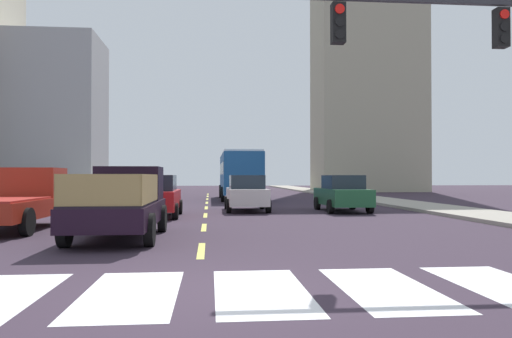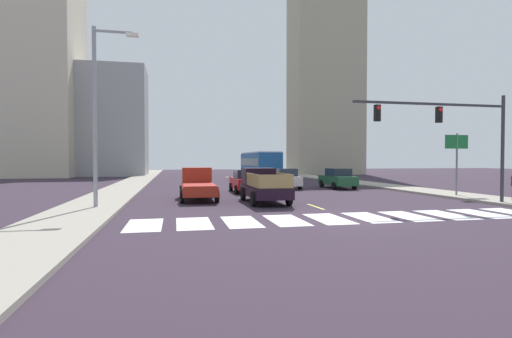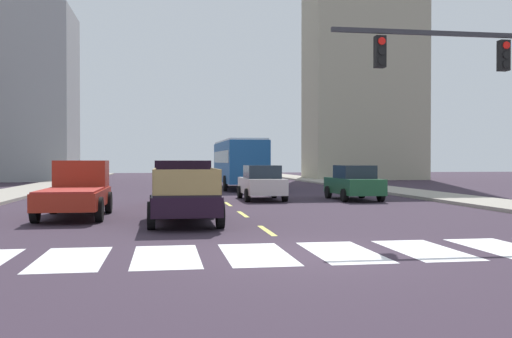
% 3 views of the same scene
% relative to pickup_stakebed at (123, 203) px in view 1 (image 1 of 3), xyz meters
% --- Properties ---
extents(ground_plane, '(160.00, 160.00, 0.00)m').
position_rel_pickup_stakebed_xyz_m(ground_plane, '(2.22, -6.73, -0.94)').
color(ground_plane, '#322633').
extents(sidewalk_right, '(3.19, 110.00, 0.15)m').
position_rel_pickup_stakebed_xyz_m(sidewalk_right, '(13.64, 11.27, -0.86)').
color(sidewalk_right, gray).
rests_on(sidewalk_right, ground).
extents(crosswalk_stripe_4, '(1.34, 3.02, 0.01)m').
position_rel_pickup_stakebed_xyz_m(crosswalk_stripe_4, '(1.28, -6.73, -0.93)').
color(crosswalk_stripe_4, silver).
rests_on(crosswalk_stripe_4, ground).
extents(crosswalk_stripe_5, '(1.34, 3.02, 0.01)m').
position_rel_pickup_stakebed_xyz_m(crosswalk_stripe_5, '(3.15, -6.73, -0.93)').
color(crosswalk_stripe_5, silver).
rests_on(crosswalk_stripe_5, ground).
extents(crosswalk_stripe_6, '(1.34, 3.02, 0.01)m').
position_rel_pickup_stakebed_xyz_m(crosswalk_stripe_6, '(5.01, -6.73, -0.93)').
color(crosswalk_stripe_6, silver).
rests_on(crosswalk_stripe_6, ground).
extents(crosswalk_stripe_7, '(1.34, 3.02, 0.01)m').
position_rel_pickup_stakebed_xyz_m(crosswalk_stripe_7, '(6.88, -6.73, -0.93)').
color(crosswalk_stripe_7, silver).
rests_on(crosswalk_stripe_7, ground).
extents(lane_dash_0, '(0.16, 2.40, 0.01)m').
position_rel_pickup_stakebed_xyz_m(lane_dash_0, '(2.22, -2.73, -0.93)').
color(lane_dash_0, '#D9D454').
rests_on(lane_dash_0, ground).
extents(lane_dash_1, '(0.16, 2.40, 0.01)m').
position_rel_pickup_stakebed_xyz_m(lane_dash_1, '(2.22, 2.27, -0.93)').
color(lane_dash_1, '#D9D454').
rests_on(lane_dash_1, ground).
extents(lane_dash_2, '(0.16, 2.40, 0.01)m').
position_rel_pickup_stakebed_xyz_m(lane_dash_2, '(2.22, 7.27, -0.93)').
color(lane_dash_2, '#D9D454').
rests_on(lane_dash_2, ground).
extents(lane_dash_3, '(0.16, 2.40, 0.01)m').
position_rel_pickup_stakebed_xyz_m(lane_dash_3, '(2.22, 12.27, -0.93)').
color(lane_dash_3, '#D9D454').
rests_on(lane_dash_3, ground).
extents(lane_dash_4, '(0.16, 2.40, 0.01)m').
position_rel_pickup_stakebed_xyz_m(lane_dash_4, '(2.22, 17.27, -0.93)').
color(lane_dash_4, '#D9D454').
rests_on(lane_dash_4, ground).
extents(lane_dash_5, '(0.16, 2.40, 0.01)m').
position_rel_pickup_stakebed_xyz_m(lane_dash_5, '(2.22, 22.27, -0.93)').
color(lane_dash_5, '#D9D454').
rests_on(lane_dash_5, ground).
extents(lane_dash_6, '(0.16, 2.40, 0.01)m').
position_rel_pickup_stakebed_xyz_m(lane_dash_6, '(2.22, 27.27, -0.93)').
color(lane_dash_6, '#D9D454').
rests_on(lane_dash_6, ground).
extents(lane_dash_7, '(0.16, 2.40, 0.01)m').
position_rel_pickup_stakebed_xyz_m(lane_dash_7, '(2.22, 32.27, -0.93)').
color(lane_dash_7, '#D9D454').
rests_on(lane_dash_7, ground).
extents(pickup_stakebed, '(2.18, 5.20, 1.96)m').
position_rel_pickup_stakebed_xyz_m(pickup_stakebed, '(0.00, 0.00, 0.00)').
color(pickup_stakebed, black).
rests_on(pickup_stakebed, ground).
extents(pickup_dark, '(2.18, 5.20, 1.96)m').
position_rel_pickup_stakebed_xyz_m(pickup_dark, '(-3.64, 2.38, -0.02)').
color(pickup_dark, maroon).
rests_on(pickup_dark, ground).
extents(city_bus, '(2.72, 10.80, 3.32)m').
position_rel_pickup_stakebed_xyz_m(city_bus, '(4.49, 21.13, 1.02)').
color(city_bus, '#1A4F8C').
rests_on(city_bus, ground).
extents(sedan_far, '(2.02, 4.40, 1.72)m').
position_rel_pickup_stakebed_xyz_m(sedan_far, '(0.18, 6.64, -0.08)').
color(sedan_far, red).
rests_on(sedan_far, ground).
extents(sedan_near_right, '(2.02, 4.40, 1.72)m').
position_rel_pickup_stakebed_xyz_m(sedan_near_right, '(8.65, 8.93, -0.08)').
color(sedan_near_right, '#1F5531').
rests_on(sedan_near_right, ground).
extents(sedan_near_left, '(2.02, 4.40, 1.72)m').
position_rel_pickup_stakebed_xyz_m(sedan_near_left, '(4.16, 9.69, -0.08)').
color(sedan_near_left, beige).
rests_on(sedan_near_left, ground).
extents(tower_tall_centre, '(11.51, 7.11, 38.94)m').
position_rel_pickup_stakebed_xyz_m(tower_tall_centre, '(19.88, 39.36, 18.53)').
color(tower_tall_centre, '#A19A81').
rests_on(tower_tall_centre, ground).
extents(block_mid_left, '(10.30, 8.44, 16.36)m').
position_rel_pickup_stakebed_xyz_m(block_mid_left, '(-14.41, 40.02, 7.24)').
color(block_mid_left, '#98999A').
rests_on(block_mid_left, ground).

